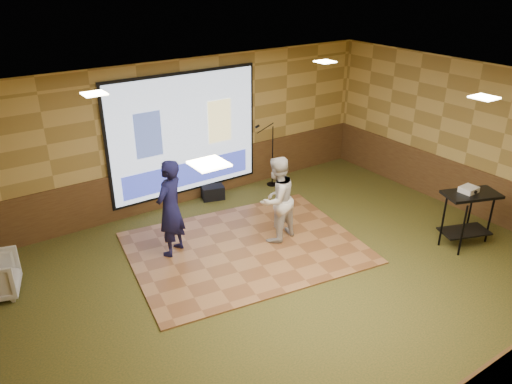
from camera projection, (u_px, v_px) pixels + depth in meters
ground at (287, 276)px, 8.17m from camera, size 9.00×9.00×0.00m
room_shell at (291, 157)px, 7.29m from camera, size 9.04×7.04×3.02m
wainscot_back at (187, 180)px, 10.57m from camera, size 9.00×0.04×0.95m
wainscot_right at (459, 186)px, 10.28m from camera, size 0.04×7.00×0.95m
projector_screen at (185, 136)px, 10.11m from camera, size 3.32×0.06×2.52m
downlight_nw at (94, 94)px, 7.13m from camera, size 0.32×0.32×0.02m
downlight_ne at (325, 62)px, 9.40m from camera, size 0.32×0.32×0.02m
downlight_sw at (209, 164)px, 4.67m from camera, size 0.32×0.32×0.02m
downlight_se at (484, 97)px, 6.94m from camera, size 0.32×0.32×0.02m
dance_floor at (245, 248)px, 8.96m from camera, size 4.41×3.62×0.03m
player_left at (170, 208)px, 8.44m from camera, size 0.75×0.68×1.73m
player_right at (277, 200)px, 8.89m from camera, size 0.89×0.75×1.60m
av_table at (469, 208)px, 8.82m from camera, size 0.96×0.51×1.01m
projector at (469, 189)px, 8.72m from camera, size 0.30×0.25×0.10m
mic_stand at (270, 165)px, 11.28m from camera, size 0.59×0.24×1.51m
duffel_bag at (213, 192)px, 10.78m from camera, size 0.54×0.43×0.29m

